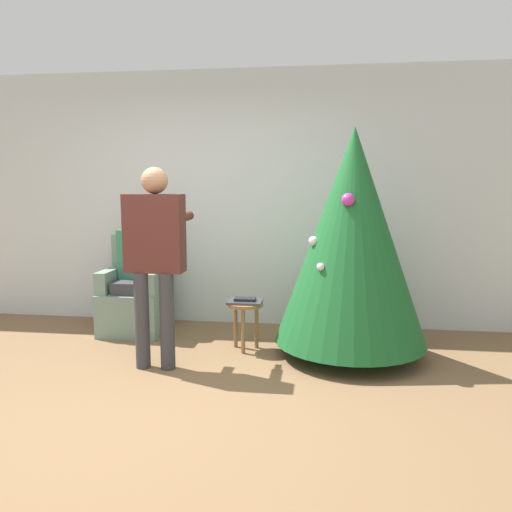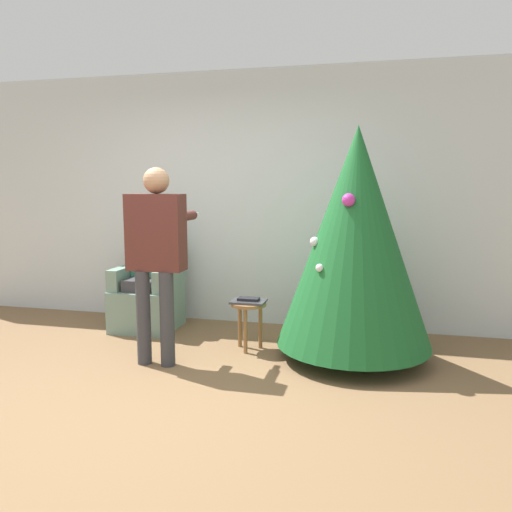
# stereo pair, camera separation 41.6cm
# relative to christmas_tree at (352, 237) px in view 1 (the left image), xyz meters

# --- Properties ---
(ground_plane) EXTENTS (14.00, 14.00, 0.00)m
(ground_plane) POSITION_rel_christmas_tree_xyz_m (-1.37, -1.28, -1.06)
(ground_plane) COLOR brown
(wall_back) EXTENTS (8.00, 0.06, 2.70)m
(wall_back) POSITION_rel_christmas_tree_xyz_m (-1.37, 0.95, 0.29)
(wall_back) COLOR silver
(wall_back) RESTS_ON ground_plane
(christmas_tree) EXTENTS (1.32, 1.32, 2.00)m
(christmas_tree) POSITION_rel_christmas_tree_xyz_m (0.00, 0.00, 0.00)
(christmas_tree) COLOR brown
(christmas_tree) RESTS_ON ground_plane
(armchair) EXTENTS (0.62, 0.62, 0.98)m
(armchair) POSITION_rel_christmas_tree_xyz_m (-2.15, 0.48, -0.71)
(armchair) COLOR gray
(armchair) RESTS_ON ground_plane
(person_seated) EXTENTS (0.36, 0.46, 1.25)m
(person_seated) POSITION_rel_christmas_tree_xyz_m (-2.15, 0.45, -0.38)
(person_seated) COLOR #38383D
(person_seated) RESTS_ON ground_plane
(person_standing) EXTENTS (0.48, 0.57, 1.65)m
(person_standing) POSITION_rel_christmas_tree_xyz_m (-1.60, -0.48, -0.07)
(person_standing) COLOR #38383D
(person_standing) RESTS_ON ground_plane
(side_stool) EXTENTS (0.33, 0.33, 0.44)m
(side_stool) POSITION_rel_christmas_tree_xyz_m (-0.94, 0.03, -0.71)
(side_stool) COLOR olive
(side_stool) RESTS_ON ground_plane
(laptop) EXTENTS (0.31, 0.24, 0.02)m
(laptop) POSITION_rel_christmas_tree_xyz_m (-0.94, 0.03, -0.61)
(laptop) COLOR #38383D
(laptop) RESTS_ON side_stool
(book) EXTENTS (0.19, 0.11, 0.02)m
(book) POSITION_rel_christmas_tree_xyz_m (-0.94, 0.03, -0.59)
(book) COLOR black
(book) RESTS_ON laptop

